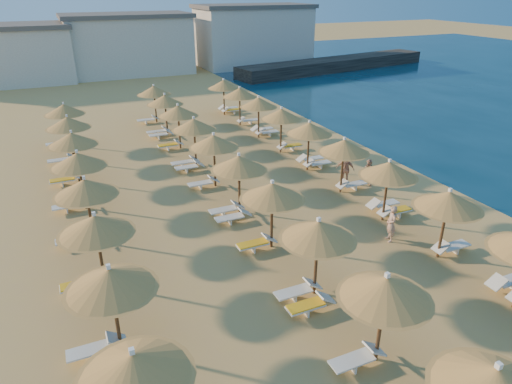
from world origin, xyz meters
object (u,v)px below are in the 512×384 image
parasol_row_east (344,147)px  beachgoer_a (391,224)px  parasol_row_west (239,164)px  beachgoer_c (345,169)px  beachgoer_b (369,173)px  jetty (336,64)px

parasol_row_east → beachgoer_a: parasol_row_east is taller
parasol_row_west → beachgoer_c: size_ratio=21.84×
parasol_row_east → beachgoer_b: size_ratio=25.39×
parasol_row_east → beachgoer_b: 2.69m
beachgoer_c → beachgoer_a: bearing=-62.7°
parasol_row_east → parasol_row_west: same height
parasol_row_east → beachgoer_c: 2.10m
jetty → parasol_row_east: size_ratio=0.77×
beachgoer_a → beachgoer_b: bearing=169.7°
parasol_row_east → parasol_row_west: 6.04m
jetty → beachgoer_a: (-22.97, -39.25, 0.09)m
parasol_row_east → parasol_row_west: (-6.04, 0.00, 0.00)m
jetty → beachgoer_a: 45.47m
parasol_row_west → beachgoer_b: (8.00, 0.15, -1.84)m
jetty → beachgoer_c: 39.22m
parasol_row_east → parasol_row_west: size_ratio=1.00×
parasol_row_west → beachgoer_c: (6.87, 0.87, -1.71)m
parasol_row_east → beachgoer_b: bearing=4.3°
beachgoer_a → parasol_row_east: bearing=-172.5°
jetty → parasol_row_west: size_ratio=0.77×
jetty → beachgoer_a: beachgoer_a is taller
jetty → beachgoer_b: (-20.02, -33.76, 0.02)m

